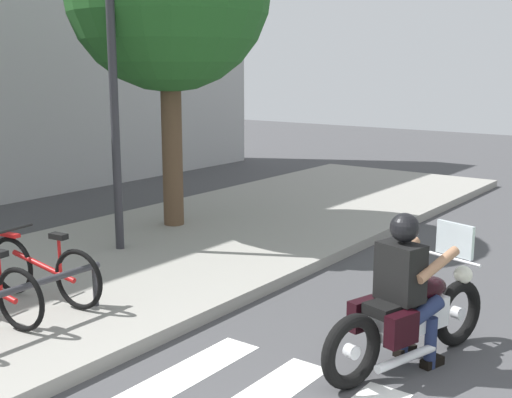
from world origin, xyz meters
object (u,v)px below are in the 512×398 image
rider (406,280)px  street_lamp (113,80)px  bicycle_5 (43,270)px  motorcycle (410,317)px

rider → street_lamp: size_ratio=0.35×
rider → street_lamp: (0.84, 4.71, 1.68)m
street_lamp → bicycle_5: bearing=-153.7°
motorcycle → bicycle_5: motorcycle is taller
bicycle_5 → motorcycle: bearing=-72.2°
rider → bicycle_5: size_ratio=0.86×
rider → street_lamp: street_lamp is taller
motorcycle → street_lamp: 5.22m
motorcycle → rider: size_ratio=1.43×
motorcycle → street_lamp: bearing=80.8°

